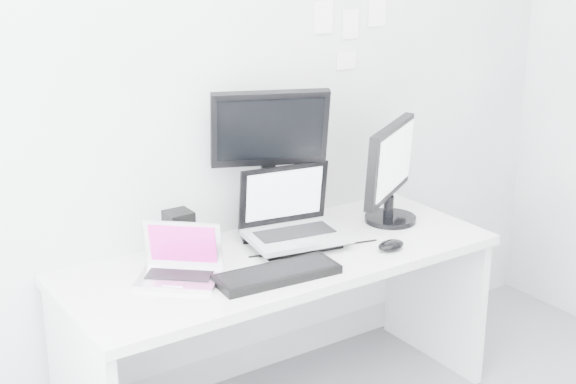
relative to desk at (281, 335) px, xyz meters
name	(u,v)px	position (x,y,z in m)	size (l,w,h in m)	color
back_wall	(235,90)	(0.00, 0.35, 0.99)	(3.60, 3.60, 0.00)	silver
desk	(281,335)	(0.00, 0.00, 0.00)	(1.80, 0.70, 0.73)	silver
macbook	(177,254)	(-0.46, 0.00, 0.48)	(0.30, 0.23, 0.23)	#BCBCC1
speaker	(179,235)	(-0.36, 0.19, 0.47)	(0.10, 0.10, 0.20)	black
dell_laptop	(296,209)	(0.10, 0.04, 0.53)	(0.40, 0.31, 0.33)	#A3A6AA
rear_monitor	(269,162)	(0.08, 0.21, 0.70)	(0.49, 0.17, 0.66)	black
samsung_monitor	(392,172)	(0.62, 0.05, 0.60)	(0.51, 0.23, 0.46)	black
keyboard	(277,274)	(-0.14, -0.18, 0.38)	(0.48, 0.17, 0.03)	black
mouse	(391,245)	(0.40, -0.21, 0.39)	(0.12, 0.08, 0.04)	black
wall_note_0	(324,17)	(0.45, 0.34, 1.26)	(0.10, 0.00, 0.14)	white
wall_note_1	(351,24)	(0.60, 0.34, 1.22)	(0.09, 0.00, 0.13)	white
wall_note_2	(377,11)	(0.75, 0.34, 1.26)	(0.10, 0.00, 0.14)	white
wall_note_3	(346,60)	(0.58, 0.34, 1.05)	(0.11, 0.00, 0.08)	white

